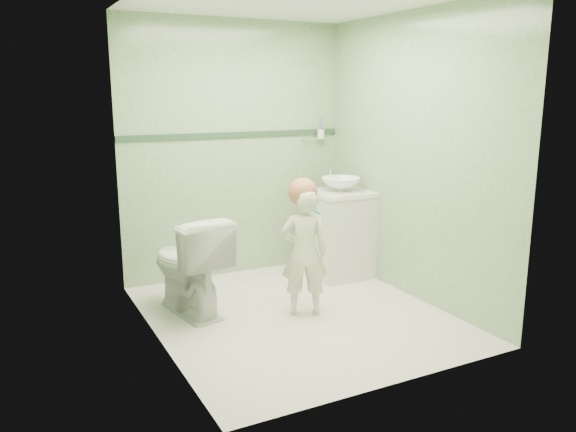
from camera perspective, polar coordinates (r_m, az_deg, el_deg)
ground at (r=4.63m, az=0.86°, el=-9.83°), size 2.50×2.50×0.00m
room_shell at (r=4.32m, az=0.91°, el=5.06°), size 2.50×2.54×2.40m
trim_stripe at (r=5.43m, az=-5.32°, el=8.10°), size 2.20×0.02×0.05m
vanity at (r=5.49m, az=5.18°, el=-1.92°), size 0.52×0.50×0.80m
counter at (r=5.40m, az=5.27°, el=2.30°), size 0.54×0.52×0.04m
basin at (r=5.39m, az=5.28°, el=3.18°), size 0.37×0.37×0.13m
faucet at (r=5.53m, az=4.27°, el=4.27°), size 0.03×0.13×0.18m
cup_holder at (r=5.77m, az=3.23°, el=8.19°), size 0.26×0.07×0.21m
toilet at (r=4.62m, az=-9.92°, el=-4.79°), size 0.58×0.86×0.80m
toddler at (r=4.49m, az=1.62°, el=-3.66°), size 0.44×0.37×1.02m
hair_cap at (r=4.40m, az=1.50°, el=2.36°), size 0.23×0.23×0.23m
teal_toothbrush at (r=4.29m, az=2.79°, el=0.45°), size 0.11×0.14×0.08m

